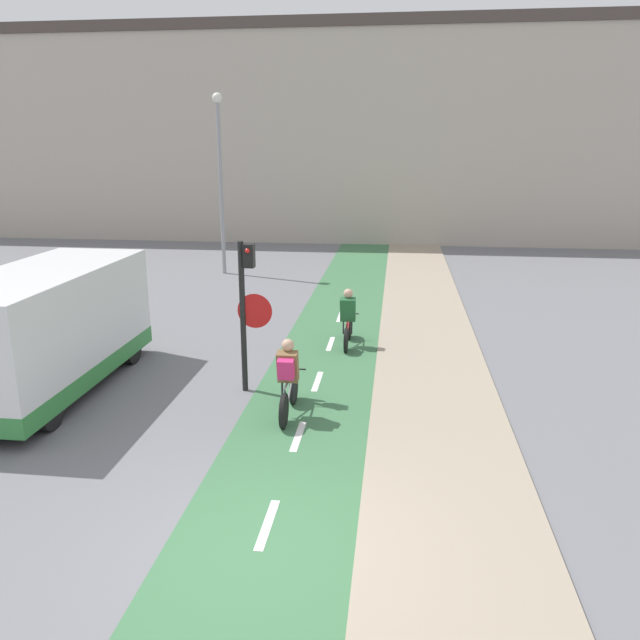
# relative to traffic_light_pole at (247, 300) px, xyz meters

# --- Properties ---
(ground_plane) EXTENTS (120.00, 120.00, 0.00)m
(ground_plane) POSITION_rel_traffic_light_pole_xyz_m (1.27, -4.91, -1.84)
(ground_plane) COLOR slate
(bike_lane) EXTENTS (2.29, 60.00, 0.02)m
(bike_lane) POSITION_rel_traffic_light_pole_xyz_m (1.27, -4.90, -1.83)
(bike_lane) COLOR #3D7047
(bike_lane) RESTS_ON ground_plane
(sidewalk_strip) EXTENTS (2.40, 60.00, 0.05)m
(sidewalk_strip) POSITION_rel_traffic_light_pole_xyz_m (3.61, -4.91, -1.81)
(sidewalk_strip) COLOR gray
(sidewalk_strip) RESTS_ON ground_plane
(building_row_background) EXTENTS (60.00, 5.20, 10.23)m
(building_row_background) POSITION_rel_traffic_light_pole_xyz_m (1.27, 21.36, 3.29)
(building_row_background) COLOR #B2A899
(building_row_background) RESTS_ON ground_plane
(traffic_light_pole) EXTENTS (0.67, 0.25, 2.95)m
(traffic_light_pole) POSITION_rel_traffic_light_pole_xyz_m (0.00, 0.00, 0.00)
(traffic_light_pole) COLOR black
(traffic_light_pole) RESTS_ON ground_plane
(street_lamp_far) EXTENTS (0.36, 0.36, 6.42)m
(street_lamp_far) POSITION_rel_traffic_light_pole_xyz_m (-3.62, 11.26, 2.12)
(street_lamp_far) COLOR gray
(street_lamp_far) RESTS_ON ground_plane
(cyclist_near) EXTENTS (0.46, 1.64, 1.43)m
(cyclist_near) POSITION_rel_traffic_light_pole_xyz_m (0.97, -1.11, -1.14)
(cyclist_near) COLOR black
(cyclist_near) RESTS_ON ground_plane
(cyclist_far) EXTENTS (0.46, 1.60, 1.41)m
(cyclist_far) POSITION_rel_traffic_light_pole_xyz_m (1.69, 3.04, -1.18)
(cyclist_far) COLOR black
(cyclist_far) RESTS_ON ground_plane
(van) EXTENTS (2.05, 5.18, 2.39)m
(van) POSITION_rel_traffic_light_pole_xyz_m (-3.86, -0.44, -0.66)
(van) COLOR silver
(van) RESTS_ON ground_plane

